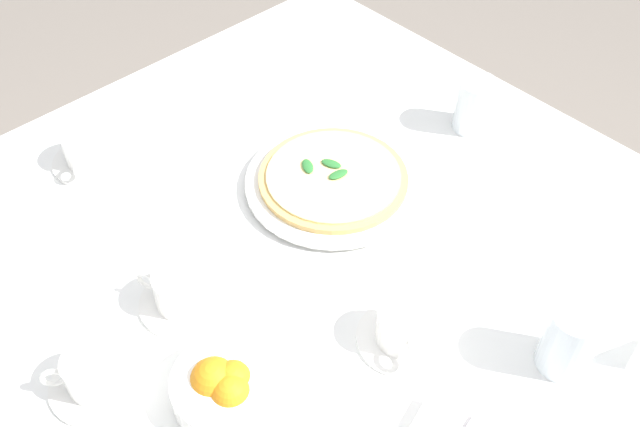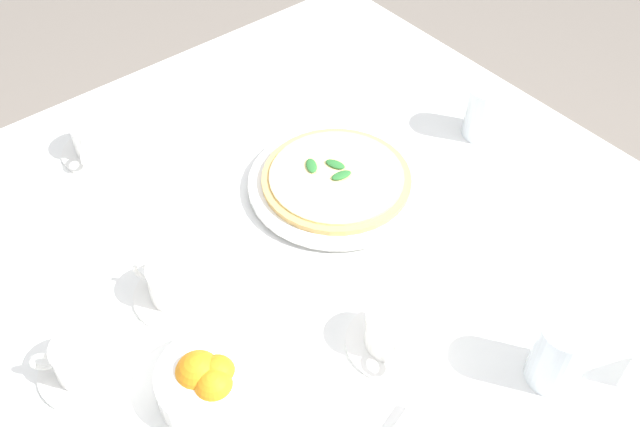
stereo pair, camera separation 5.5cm
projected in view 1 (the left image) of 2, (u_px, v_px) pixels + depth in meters
dining_table at (307, 307)px, 1.24m from camera, size 1.21×1.21×0.75m
pizza_plate at (333, 183)px, 1.25m from camera, size 0.30×0.30×0.02m
pizza at (333, 177)px, 1.24m from camera, size 0.25×0.25×0.02m
coffee_cup_near_right at (93, 374)px, 0.97m from camera, size 0.13×0.13×0.06m
coffee_cup_far_left at (404, 327)px, 1.02m from camera, size 0.13×0.13×0.06m
coffee_cup_left_edge at (86, 151)px, 1.28m from camera, size 0.13×0.13×0.06m
coffee_cup_back_corner at (180, 291)px, 1.07m from camera, size 0.13×0.13×0.07m
water_glass_near_left at (568, 342)px, 0.98m from camera, size 0.07×0.07×0.11m
water_glass_right_edge at (474, 107)px, 1.34m from camera, size 0.07×0.07×0.10m
citrus_bowl at (227, 387)px, 0.96m from camera, size 0.15×0.15×0.07m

